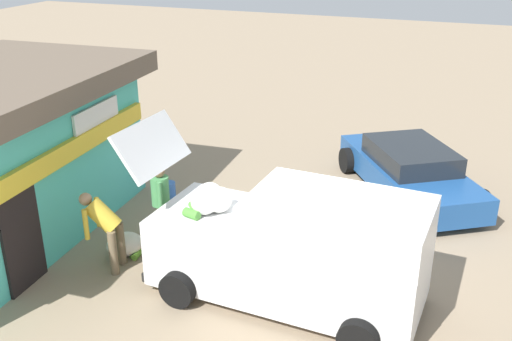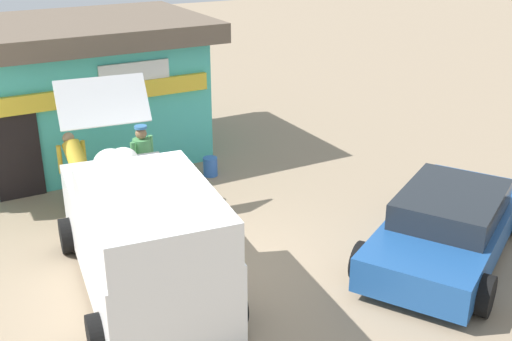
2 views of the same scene
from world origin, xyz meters
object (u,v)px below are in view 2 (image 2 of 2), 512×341
object	(u,v)px
storefront_bar	(52,92)
unloaded_banana_pile	(106,193)
customer_bending	(77,165)
paint_bucket	(210,167)
delivery_van	(142,233)
vendor_standing	(143,160)
parked_sedan	(449,225)

from	to	relation	value
storefront_bar	unloaded_banana_pile	bearing A→B (deg)	-81.51
customer_bending	paint_bucket	distance (m)	2.97
storefront_bar	delivery_van	bearing A→B (deg)	-88.14
vendor_standing	customer_bending	xyz separation A→B (m)	(-1.16, 0.46, -0.05)
storefront_bar	parked_sedan	world-z (taller)	storefront_bar
delivery_van	unloaded_banana_pile	world-z (taller)	delivery_van
storefront_bar	unloaded_banana_pile	xyz separation A→B (m)	(0.41, -2.75, -1.43)
vendor_standing	paint_bucket	distance (m)	2.02
storefront_bar	paint_bucket	world-z (taller)	storefront_bar
vendor_standing	unloaded_banana_pile	size ratio (longest dim) A/B	1.91
storefront_bar	unloaded_banana_pile	size ratio (longest dim) A/B	8.38
unloaded_banana_pile	vendor_standing	bearing A→B (deg)	-31.44
unloaded_banana_pile	paint_bucket	size ratio (longest dim) A/B	2.05
vendor_standing	unloaded_banana_pile	xyz separation A→B (m)	(-0.68, 0.41, -0.72)
delivery_van	vendor_standing	world-z (taller)	delivery_van
customer_bending	paint_bucket	size ratio (longest dim) A/B	3.47
delivery_van	parked_sedan	bearing A→B (deg)	-13.96
vendor_standing	unloaded_banana_pile	distance (m)	1.07
parked_sedan	vendor_standing	xyz separation A→B (m)	(-3.97, 4.12, 0.38)
customer_bending	paint_bucket	bearing A→B (deg)	6.89
unloaded_banana_pile	paint_bucket	xyz separation A→B (m)	(2.38, 0.39, -0.00)
paint_bucket	customer_bending	bearing A→B (deg)	-173.11
vendor_standing	paint_bucket	world-z (taller)	vendor_standing
paint_bucket	unloaded_banana_pile	bearing A→B (deg)	-170.70
storefront_bar	delivery_van	xyz separation A→B (m)	(0.20, -6.08, -0.68)
delivery_van	unloaded_banana_pile	size ratio (longest dim) A/B	5.86
parked_sedan	vendor_standing	distance (m)	5.73
unloaded_banana_pile	paint_bucket	distance (m)	2.41
delivery_van	vendor_standing	xyz separation A→B (m)	(0.89, 2.91, -0.03)
vendor_standing	customer_bending	world-z (taller)	vendor_standing
delivery_van	paint_bucket	bearing A→B (deg)	55.06
vendor_standing	customer_bending	size ratio (longest dim) A/B	1.13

